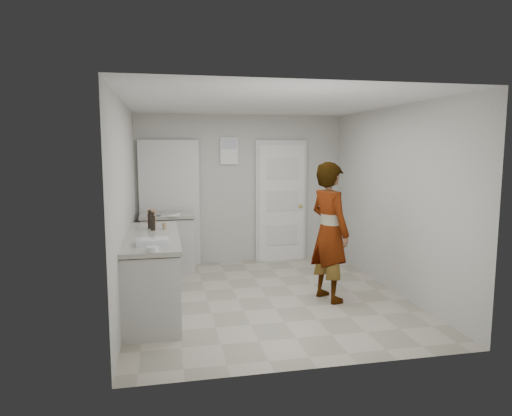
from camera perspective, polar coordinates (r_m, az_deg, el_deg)
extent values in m
plane|color=gray|center=(6.11, 1.37, -11.07)|extent=(4.00, 4.00, 0.00)
plane|color=#A3A29A|center=(7.78, -1.91, 2.36)|extent=(3.50, 0.00, 3.50)
plane|color=#A3A29A|center=(3.93, 7.98, -2.72)|extent=(3.50, 0.00, 3.50)
plane|color=#A3A29A|center=(5.70, -16.00, 0.22)|extent=(0.00, 4.00, 4.00)
plane|color=#A3A29A|center=(6.45, 16.73, 1.00)|extent=(0.00, 4.00, 4.00)
plane|color=silver|center=(5.82, 1.44, 12.98)|extent=(4.00, 4.00, 0.00)
cube|color=white|center=(7.89, 3.20, 0.60)|extent=(0.80, 0.05, 2.00)
cube|color=silver|center=(7.91, 3.15, 0.84)|extent=(0.90, 0.04, 2.10)
sphere|color=tan|center=(7.94, 5.60, 0.25)|extent=(0.07, 0.07, 0.07)
cube|color=white|center=(7.69, -3.37, 7.14)|extent=(0.30, 0.02, 0.45)
cube|color=black|center=(7.67, -10.74, 0.43)|extent=(0.90, 0.05, 2.04)
cube|color=silver|center=(7.64, -10.74, 0.48)|extent=(0.98, 0.02, 2.10)
cube|color=beige|center=(5.65, -12.79, -8.24)|extent=(0.60, 1.90, 0.86)
cube|color=black|center=(5.76, -12.68, -11.97)|extent=(0.56, 1.86, 0.08)
cube|color=#B1AFA3|center=(5.54, -12.93, -3.55)|extent=(0.64, 1.96, 0.05)
cube|color=beige|center=(7.35, -10.96, -4.54)|extent=(0.80, 0.55, 0.86)
cube|color=black|center=(7.44, -10.89, -7.48)|extent=(0.75, 0.54, 0.08)
cube|color=#B1AFA3|center=(7.27, -11.05, -0.92)|extent=(0.84, 0.61, 0.05)
imported|color=silver|center=(5.88, 9.17, -2.95)|extent=(0.61, 0.75, 1.77)
cube|color=#9C714E|center=(6.41, -12.93, -0.98)|extent=(0.12, 0.06, 0.19)
cylinder|color=tan|center=(5.88, -11.36, -2.23)|extent=(0.05, 0.05, 0.08)
cylinder|color=black|center=(5.82, -12.76, -1.83)|extent=(0.06, 0.06, 0.19)
sphere|color=black|center=(5.81, -12.80, -0.66)|extent=(0.05, 0.05, 0.05)
cylinder|color=black|center=(5.96, -13.13, -1.58)|extent=(0.05, 0.05, 0.20)
sphere|color=black|center=(5.94, -13.16, -0.42)|extent=(0.05, 0.05, 0.05)
cube|color=silver|center=(4.99, -12.81, -4.10)|extent=(0.36, 0.27, 0.06)
cube|color=white|center=(4.99, -12.81, -4.19)|extent=(0.32, 0.22, 0.05)
cylinder|color=silver|center=(4.65, -12.82, -5.03)|extent=(0.13, 0.13, 0.05)
sphere|color=white|center=(4.64, -13.07, -5.06)|extent=(0.04, 0.04, 0.04)
sphere|color=white|center=(4.66, -12.57, -5.00)|extent=(0.04, 0.04, 0.04)
cube|color=white|center=(7.11, -10.58, -0.84)|extent=(0.32, 0.38, 0.01)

